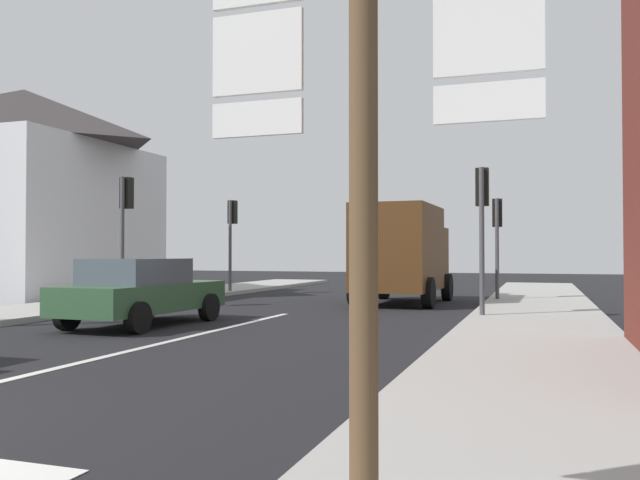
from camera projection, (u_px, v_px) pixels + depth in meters
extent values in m
plane|color=black|center=(254.00, 322.00, 15.14)|extent=(80.00, 80.00, 0.00)
cube|color=#9E9B96|center=(536.00, 341.00, 11.26)|extent=(3.05, 44.00, 0.14)
cube|color=silver|center=(158.00, 344.00, 11.35)|extent=(0.16, 12.00, 0.01)
cube|color=silver|center=(23.00, 221.00, 24.20)|extent=(7.42, 7.68, 5.54)
pyramid|color=#383333|center=(24.00, 118.00, 24.28)|extent=(7.79, 8.07, 2.15)
cube|color=silver|center=(99.00, 282.00, 28.36)|extent=(4.45, 1.20, 0.70)
cube|color=#2D5133|center=(143.00, 297.00, 14.40)|extent=(1.92, 4.27, 0.60)
cube|color=#47515B|center=(136.00, 271.00, 14.18)|extent=(1.63, 2.16, 0.55)
cylinder|color=black|center=(147.00, 305.00, 15.97)|extent=(0.25, 0.65, 0.64)
cylinder|color=black|center=(209.00, 307.00, 15.34)|extent=(0.25, 0.65, 0.64)
cylinder|color=black|center=(67.00, 315.00, 13.45)|extent=(0.25, 0.65, 0.64)
cylinder|color=black|center=(138.00, 318.00, 12.82)|extent=(0.25, 0.65, 0.64)
cube|color=#4C2D14|center=(398.00, 248.00, 20.08)|extent=(2.29, 3.75, 2.60)
cube|color=#4C2D14|center=(415.00, 257.00, 22.43)|extent=(2.12, 1.35, 2.00)
cube|color=#47515B|center=(415.00, 234.00, 22.49)|extent=(1.76, 0.14, 0.70)
cylinder|color=black|center=(384.00, 286.00, 22.73)|extent=(0.30, 0.91, 0.90)
cylinder|color=black|center=(447.00, 287.00, 21.98)|extent=(0.30, 0.91, 0.90)
cylinder|color=black|center=(355.00, 291.00, 19.54)|extent=(0.30, 0.91, 0.90)
cylinder|color=black|center=(428.00, 293.00, 18.79)|extent=(0.30, 0.91, 0.90)
cylinder|color=brown|center=(364.00, 250.00, 3.13)|extent=(0.14, 0.14, 3.20)
cube|color=white|center=(257.00, 53.00, 3.38)|extent=(0.50, 0.03, 0.42)
cube|color=black|center=(259.00, 54.00, 3.40)|extent=(0.43, 0.01, 0.32)
cube|color=white|center=(257.00, 119.00, 3.37)|extent=(0.50, 0.03, 0.18)
cube|color=black|center=(259.00, 119.00, 3.39)|extent=(0.43, 0.01, 0.13)
cube|color=white|center=(488.00, 29.00, 3.01)|extent=(0.50, 0.03, 0.42)
cube|color=black|center=(488.00, 30.00, 3.03)|extent=(0.43, 0.01, 0.32)
cube|color=white|center=(488.00, 102.00, 3.00)|extent=(0.50, 0.03, 0.18)
cube|color=black|center=(489.00, 103.00, 3.02)|extent=(0.43, 0.01, 0.13)
cylinder|color=#47474C|center=(497.00, 251.00, 20.82)|extent=(0.12, 0.12, 3.34)
cube|color=black|center=(497.00, 213.00, 21.03)|extent=(0.30, 0.28, 0.90)
sphere|color=#360303|center=(497.00, 205.00, 21.17)|extent=(0.18, 0.18, 0.18)
sphere|color=orange|center=(498.00, 213.00, 21.16)|extent=(0.18, 0.18, 0.18)
sphere|color=black|center=(498.00, 222.00, 21.16)|extent=(0.18, 0.18, 0.18)
cylinder|color=#47474C|center=(230.00, 247.00, 25.13)|extent=(0.12, 0.12, 3.64)
cube|color=black|center=(233.00, 212.00, 25.35)|extent=(0.30, 0.28, 0.90)
sphere|color=#360303|center=(234.00, 205.00, 25.49)|extent=(0.18, 0.18, 0.18)
sphere|color=orange|center=(234.00, 213.00, 25.48)|extent=(0.18, 0.18, 0.18)
sphere|color=black|center=(234.00, 220.00, 25.48)|extent=(0.18, 0.18, 0.18)
cylinder|color=#47474C|center=(122.00, 243.00, 18.64)|extent=(0.12, 0.12, 3.78)
cube|color=black|center=(127.00, 193.00, 18.86)|extent=(0.30, 0.28, 0.90)
sphere|color=#360303|center=(130.00, 184.00, 19.00)|extent=(0.18, 0.18, 0.18)
sphere|color=orange|center=(130.00, 194.00, 18.99)|extent=(0.18, 0.18, 0.18)
sphere|color=black|center=(129.00, 203.00, 18.99)|extent=(0.18, 0.18, 0.18)
cylinder|color=#47474C|center=(482.00, 244.00, 15.36)|extent=(0.12, 0.12, 3.62)
cube|color=black|center=(482.00, 187.00, 15.58)|extent=(0.30, 0.28, 0.90)
sphere|color=#360303|center=(483.00, 176.00, 15.72)|extent=(0.18, 0.18, 0.18)
sphere|color=orange|center=(483.00, 188.00, 15.71)|extent=(0.18, 0.18, 0.18)
sphere|color=black|center=(483.00, 200.00, 15.71)|extent=(0.18, 0.18, 0.18)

